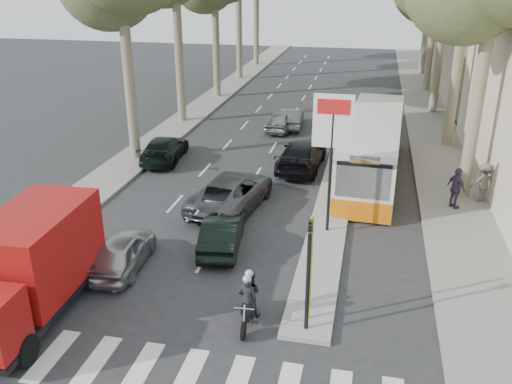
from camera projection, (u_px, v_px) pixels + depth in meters
ground at (213, 291)px, 17.71m from camera, size 120.00×120.00×0.00m
sidewalk_right at (429, 116)px, 38.57m from camera, size 3.20×70.00×0.12m
median_left at (216, 96)px, 44.54m from camera, size 2.40×64.00×0.12m
traffic_island at (338, 179)px, 26.97m from camera, size 1.50×26.00×0.16m
billboard at (332, 145)px, 20.17m from camera, size 1.50×12.10×5.60m
traffic_light_island at (309, 257)px, 14.77m from camera, size 0.16×0.41×3.60m
silver_hatchback at (122, 252)px, 18.87m from camera, size 1.76×3.82×1.27m
dark_hatchback at (222, 233)px, 20.24m from camera, size 1.84×3.98×1.26m
queue_car_a at (231, 192)px, 23.63m from camera, size 3.19×5.67×1.50m
queue_car_b at (301, 155)px, 28.23m from camera, size 2.33×5.24×1.49m
queue_car_c at (281, 121)px, 35.02m from camera, size 1.71×3.87×1.29m
queue_car_d at (292, 118)px, 35.71m from camera, size 1.55×3.90×1.26m
queue_car_e at (164, 149)px, 29.55m from camera, size 2.31×4.75×1.33m
red_truck at (29, 266)px, 15.96m from camera, size 2.48×5.99×3.15m
city_bus at (373, 146)px, 26.88m from camera, size 3.11×11.63×3.03m
motorcycle at (248, 298)px, 15.98m from camera, size 0.73×1.98×1.68m
pedestrian_near at (456, 188)px, 23.26m from camera, size 1.02×1.19×1.83m
pedestrian_far at (484, 182)px, 23.96m from camera, size 1.22×0.70×1.78m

